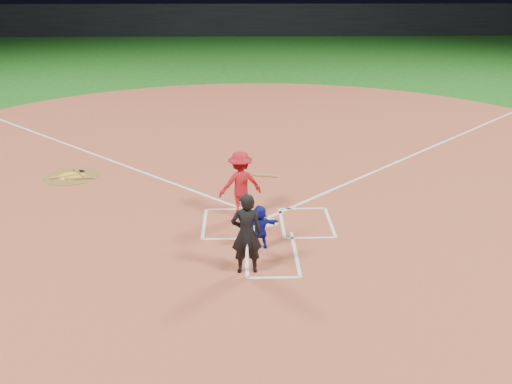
{
  "coord_description": "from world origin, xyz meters",
  "views": [
    {
      "loc": [
        -0.68,
        -13.15,
        5.85
      ],
      "look_at": [
        -0.3,
        -0.4,
        1.0
      ],
      "focal_mm": 40.0,
      "sensor_mm": 36.0,
      "label": 1
    }
  ],
  "objects_px": {
    "on_deck_circle": "(72,176)",
    "batter_at_plate": "(240,184)",
    "umpire": "(246,233)",
    "home_plate": "(267,222)",
    "catcher": "(260,227)"
  },
  "relations": [
    {
      "from": "home_plate",
      "to": "catcher",
      "type": "xyz_separation_m",
      "value": [
        -0.24,
        -1.41,
        0.51
      ]
    },
    {
      "from": "catcher",
      "to": "home_plate",
      "type": "bearing_deg",
      "value": -117.42
    },
    {
      "from": "umpire",
      "to": "batter_at_plate",
      "type": "xyz_separation_m",
      "value": [
        -0.11,
        3.01,
        -0.02
      ]
    },
    {
      "from": "home_plate",
      "to": "batter_at_plate",
      "type": "height_order",
      "value": "batter_at_plate"
    },
    {
      "from": "catcher",
      "to": "umpire",
      "type": "bearing_deg",
      "value": 56.46
    },
    {
      "from": "on_deck_circle",
      "to": "umpire",
      "type": "distance_m",
      "value": 8.27
    },
    {
      "from": "home_plate",
      "to": "on_deck_circle",
      "type": "bearing_deg",
      "value": -32.26
    },
    {
      "from": "batter_at_plate",
      "to": "on_deck_circle",
      "type": "bearing_deg",
      "value": 148.38
    },
    {
      "from": "on_deck_circle",
      "to": "catcher",
      "type": "bearing_deg",
      "value": -42.19
    },
    {
      "from": "catcher",
      "to": "batter_at_plate",
      "type": "distance_m",
      "value": 1.99
    },
    {
      "from": "on_deck_circle",
      "to": "batter_at_plate",
      "type": "relative_size",
      "value": 0.99
    },
    {
      "from": "umpire",
      "to": "batter_at_plate",
      "type": "distance_m",
      "value": 3.02
    },
    {
      "from": "home_plate",
      "to": "on_deck_circle",
      "type": "relative_size",
      "value": 0.35
    },
    {
      "from": "catcher",
      "to": "batter_at_plate",
      "type": "xyz_separation_m",
      "value": [
        -0.43,
        1.91,
        0.34
      ]
    },
    {
      "from": "home_plate",
      "to": "umpire",
      "type": "relative_size",
      "value": 0.34
    }
  ]
}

